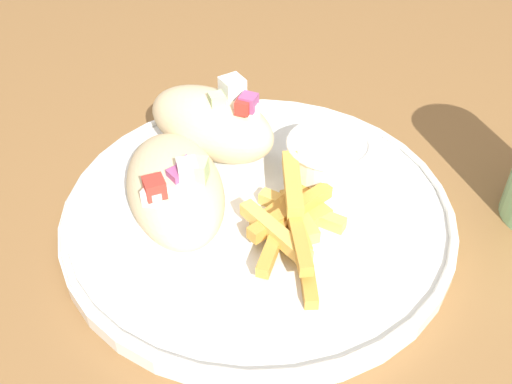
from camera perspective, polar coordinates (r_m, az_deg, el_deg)
table at (r=0.55m, az=2.11°, el=-9.30°), size 1.26×1.26×0.78m
plate at (r=0.49m, az=0.00°, el=-2.16°), size 0.32×0.32×0.02m
pita_sandwich_near at (r=0.47m, az=-7.71°, el=0.44°), size 0.14×0.15×0.06m
pita_sandwich_far at (r=0.53m, az=-4.20°, el=6.57°), size 0.13×0.08×0.07m
fries_pile at (r=0.46m, az=3.48°, el=-2.77°), size 0.08×0.12×0.04m
sauce_ramekin at (r=0.51m, az=6.90°, el=3.32°), size 0.07×0.07×0.04m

